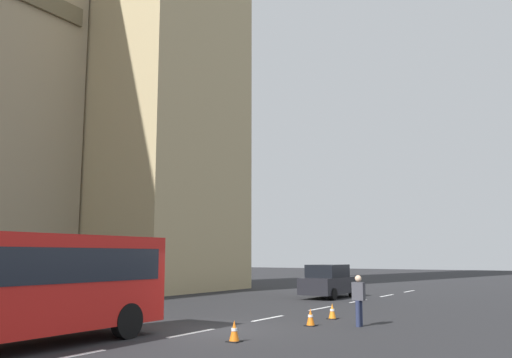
% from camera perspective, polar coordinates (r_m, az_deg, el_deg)
% --- Properties ---
extents(ground_plane, '(160.00, 160.00, 0.00)m').
position_cam_1_polar(ground_plane, '(18.07, -4.59, -15.53)').
color(ground_plane, '#262628').
extents(lane_centre_marking, '(39.00, 0.16, 0.01)m').
position_cam_1_polar(lane_centre_marking, '(20.99, 1.32, -14.50)').
color(lane_centre_marking, silver).
rests_on(lane_centre_marking, ground_plane).
extents(sedan_lead, '(4.40, 1.86, 1.85)m').
position_cam_1_polar(sedan_lead, '(31.14, 7.73, -10.66)').
color(sedan_lead, black).
rests_on(sedan_lead, ground_plane).
extents(traffic_cone_west, '(0.36, 0.36, 0.58)m').
position_cam_1_polar(traffic_cone_west, '(15.43, -2.31, -15.77)').
color(traffic_cone_west, black).
rests_on(traffic_cone_west, ground_plane).
extents(traffic_cone_middle, '(0.36, 0.36, 0.58)m').
position_cam_1_polar(traffic_cone_middle, '(18.87, 5.78, -14.33)').
color(traffic_cone_middle, black).
rests_on(traffic_cone_middle, ground_plane).
extents(traffic_cone_east, '(0.36, 0.36, 0.58)m').
position_cam_1_polar(traffic_cone_east, '(20.98, 8.06, -13.66)').
color(traffic_cone_east, black).
rests_on(traffic_cone_east, ground_plane).
extents(pedestrian_near_cones, '(0.36, 0.40, 1.69)m').
position_cam_1_polar(pedestrian_near_cones, '(18.89, 10.79, -12.31)').
color(pedestrian_near_cones, '#262D4C').
rests_on(pedestrian_near_cones, ground_plane).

